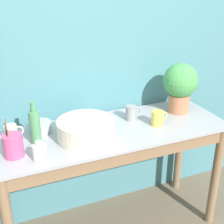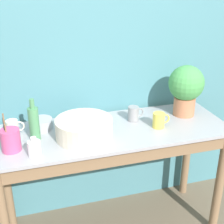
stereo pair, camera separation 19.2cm
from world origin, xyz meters
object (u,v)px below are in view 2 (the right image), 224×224
bottle_tall (34,123)px  bottle_short (34,148)px  bowl_wash_large (84,128)px  mug_grey (134,114)px  bowl_small_steel (42,124)px  mug_yellow (159,120)px  mug_cream (13,128)px  utensil_cup (11,140)px  potted_plant (186,87)px

bottle_tall → bottle_short: bottle_tall is taller
bowl_wash_large → mug_grey: bearing=20.4°
bowl_small_steel → mug_grey: bearing=-4.5°
bowl_wash_large → mug_grey: size_ratio=3.13×
mug_yellow → mug_cream: 0.90m
bottle_short → utensil_cup: (-0.12, 0.10, 0.02)m
bottle_short → mug_grey: (0.66, 0.27, 0.00)m
bottle_short → bottle_tall: bearing=85.2°
bottle_tall → bottle_short: (-0.02, -0.19, -0.06)m
potted_plant → mug_cream: potted_plant is taller
mug_yellow → bowl_small_steel: 0.74m
potted_plant → bowl_wash_large: 0.76m
bottle_short → mug_cream: size_ratio=1.03×
bowl_wash_large → mug_cream: 0.43m
mug_cream → bowl_small_steel: size_ratio=0.79×
utensil_cup → bowl_small_steel: bearing=50.0°
potted_plant → mug_yellow: 0.32m
utensil_cup → bottle_tall: bearing=34.4°
mug_cream → bowl_wash_large: bearing=-20.1°
potted_plant → bowl_small_steel: (-0.97, 0.05, -0.17)m
mug_cream → utensil_cup: (-0.01, -0.19, 0.02)m
mug_grey → utensil_cup: utensil_cup is taller
bottle_short → bowl_small_steel: (0.06, 0.31, -0.01)m
mug_cream → mug_grey: (0.77, -0.01, 0.00)m
bowl_wash_large → bowl_small_steel: bowl_wash_large is taller
bowl_wash_large → bottle_short: size_ratio=3.06×
mug_cream → mug_grey: mug_grey is taller
mug_yellow → mug_grey: 0.19m
potted_plant → mug_grey: bearing=179.0°
bottle_tall → mug_grey: (0.65, 0.08, -0.06)m
bottle_tall → bowl_small_steel: bearing=69.2°
bottle_tall → mug_grey: 0.65m
bottle_tall → mug_cream: 0.16m
bottle_tall → mug_yellow: bottle_tall is taller
potted_plant → mug_grey: size_ratio=3.20×
bowl_wash_large → bottle_tall: bottle_tall is taller
potted_plant → bowl_wash_large: (-0.73, -0.13, -0.14)m
utensil_cup → mug_grey: bearing=12.4°
potted_plant → utensil_cup: 1.17m
potted_plant → bottle_short: (-1.03, -0.26, -0.16)m
bottle_tall → bowl_small_steel: size_ratio=1.87×
bottle_short → mug_cream: (-0.11, 0.28, 0.00)m
mug_cream → utensil_cup: bearing=-93.7°
potted_plant → mug_cream: (-1.14, 0.02, -0.15)m
mug_grey → utensil_cup: (-0.78, -0.17, 0.01)m
mug_grey → bottle_short: bearing=-158.1°
bowl_wash_large → bottle_tall: 0.29m
bowl_wash_large → bowl_small_steel: 0.30m
bowl_wash_large → mug_cream: bearing=159.9°
mug_yellow → bowl_small_steel: mug_yellow is taller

